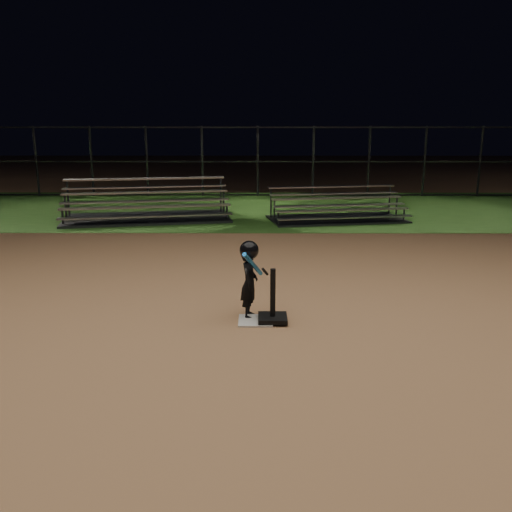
{
  "coord_description": "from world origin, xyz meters",
  "views": [
    {
      "loc": [
        0.04,
        -6.75,
        2.53
      ],
      "look_at": [
        0.0,
        1.0,
        0.65
      ],
      "focal_mm": 38.04,
      "sensor_mm": 36.0,
      "label": 1
    }
  ],
  "objects_px": {
    "bleacher_left": "(147,212)",
    "batting_tee": "(273,311)",
    "bleacher_right": "(337,214)",
    "home_plate": "(256,321)",
    "child_batter": "(249,277)"
  },
  "relations": [
    {
      "from": "batting_tee",
      "to": "child_batter",
      "type": "distance_m",
      "value": 0.55
    },
    {
      "from": "home_plate",
      "to": "bleacher_left",
      "type": "xyz_separation_m",
      "value": [
        -3.02,
        7.9,
        0.21
      ]
    },
    {
      "from": "child_batter",
      "to": "bleacher_left",
      "type": "relative_size",
      "value": 0.22
    },
    {
      "from": "bleacher_left",
      "to": "bleacher_right",
      "type": "distance_m",
      "value": 5.18
    },
    {
      "from": "batting_tee",
      "to": "bleacher_right",
      "type": "height_order",
      "value": "bleacher_right"
    },
    {
      "from": "home_plate",
      "to": "batting_tee",
      "type": "relative_size",
      "value": 0.64
    },
    {
      "from": "bleacher_left",
      "to": "bleacher_right",
      "type": "xyz_separation_m",
      "value": [
        5.18,
        -0.08,
        -0.04
      ]
    },
    {
      "from": "bleacher_left",
      "to": "bleacher_right",
      "type": "height_order",
      "value": "bleacher_left"
    },
    {
      "from": "bleacher_right",
      "to": "bleacher_left",
      "type": "bearing_deg",
      "value": 168.87
    },
    {
      "from": "child_batter",
      "to": "bleacher_left",
      "type": "height_order",
      "value": "bleacher_left"
    },
    {
      "from": "batting_tee",
      "to": "bleacher_right",
      "type": "bearing_deg",
      "value": 76.1
    },
    {
      "from": "bleacher_left",
      "to": "batting_tee",
      "type": "bearing_deg",
      "value": -79.24
    },
    {
      "from": "child_batter",
      "to": "batting_tee",
      "type": "bearing_deg",
      "value": -116.79
    },
    {
      "from": "home_plate",
      "to": "child_batter",
      "type": "distance_m",
      "value": 0.58
    },
    {
      "from": "home_plate",
      "to": "child_batter",
      "type": "height_order",
      "value": "child_batter"
    }
  ]
}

